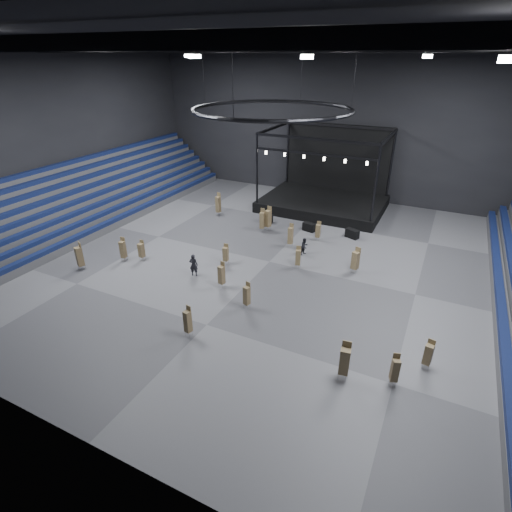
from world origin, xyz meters
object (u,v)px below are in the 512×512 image
at_px(chair_stack_9, 395,369).
at_px(chair_stack_16, 226,254).
at_px(chair_stack_11, 356,260).
at_px(chair_stack_5, 291,235).
at_px(chair_stack_12, 428,354).
at_px(chair_stack_15, 222,274).
at_px(chair_stack_4, 188,321).
at_px(chair_stack_3, 123,249).
at_px(chair_stack_10, 247,295).
at_px(chair_stack_8, 298,257).
at_px(flight_case_right, 352,234).
at_px(chair_stack_14, 318,231).
at_px(flight_case_left, 267,219).
at_px(flight_case_mid, 309,227).
at_px(chair_stack_1, 80,256).
at_px(crew_member, 305,246).
at_px(stage, 325,195).
at_px(man_center, 194,265).
at_px(chair_stack_6, 345,360).
at_px(chair_stack_2, 141,250).
at_px(chair_stack_0, 262,220).
at_px(chair_stack_13, 268,218).

xyz_separation_m(chair_stack_9, chair_stack_16, (-15.75, 8.43, -0.07)).
relative_size(chair_stack_9, chair_stack_11, 0.90).
relative_size(chair_stack_5, chair_stack_12, 1.19).
bearing_deg(chair_stack_15, chair_stack_4, -67.83).
bearing_deg(chair_stack_3, chair_stack_10, -18.74).
distance_m(chair_stack_8, chair_stack_10, 7.49).
distance_m(flight_case_right, chair_stack_4, 21.32).
relative_size(chair_stack_4, chair_stack_14, 1.16).
bearing_deg(chair_stack_15, flight_case_left, 112.06).
bearing_deg(flight_case_left, flight_case_mid, -1.86).
distance_m(chair_stack_4, chair_stack_11, 15.42).
bearing_deg(flight_case_mid, chair_stack_1, -131.43).
height_order(flight_case_mid, chair_stack_15, chair_stack_15).
bearing_deg(chair_stack_10, chair_stack_16, 146.28).
height_order(chair_stack_16, crew_member, chair_stack_16).
xyz_separation_m(flight_case_mid, flight_case_right, (4.53, 0.27, 0.01)).
height_order(stage, man_center, stage).
height_order(chair_stack_6, chair_stack_15, chair_stack_6).
relative_size(chair_stack_3, chair_stack_15, 1.02).
distance_m(chair_stack_11, chair_stack_12, 11.73).
bearing_deg(chair_stack_4, chair_stack_6, 15.68).
bearing_deg(chair_stack_8, chair_stack_10, -115.54).
distance_m(flight_case_mid, chair_stack_11, 9.55).
height_order(stage, chair_stack_3, stage).
distance_m(flight_case_mid, chair_stack_1, 22.41).
height_order(stage, chair_stack_2, stage).
height_order(chair_stack_5, man_center, chair_stack_5).
bearing_deg(chair_stack_0, chair_stack_16, -97.25).
xyz_separation_m(chair_stack_2, crew_member, (12.74, 7.64, -0.24)).
distance_m(flight_case_mid, chair_stack_9, 22.13).
xyz_separation_m(chair_stack_11, chair_stack_13, (-10.50, 5.17, 0.12)).
height_order(chair_stack_2, chair_stack_10, chair_stack_10).
height_order(chair_stack_9, chair_stack_15, chair_stack_15).
height_order(flight_case_left, chair_stack_10, chair_stack_10).
distance_m(chair_stack_1, chair_stack_9, 26.53).
height_order(flight_case_mid, chair_stack_9, chair_stack_9).
distance_m(chair_stack_2, chair_stack_11, 18.84).
bearing_deg(chair_stack_2, chair_stack_11, 21.53).
distance_m(stage, chair_stack_9, 29.56).
xyz_separation_m(flight_case_right, chair_stack_3, (-17.20, -14.17, 0.74)).
xyz_separation_m(chair_stack_5, chair_stack_16, (-3.80, -5.85, -0.19)).
bearing_deg(chair_stack_16, chair_stack_3, -167.31).
relative_size(flight_case_left, crew_member, 0.83).
distance_m(flight_case_mid, chair_stack_15, 14.15).
height_order(chair_stack_4, chair_stack_8, chair_stack_4).
distance_m(flight_case_left, chair_stack_3, 16.02).
distance_m(chair_stack_2, chair_stack_15, 8.88).
bearing_deg(chair_stack_2, chair_stack_14, 43.59).
relative_size(chair_stack_6, chair_stack_12, 1.26).
distance_m(chair_stack_6, chair_stack_12, 5.17).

